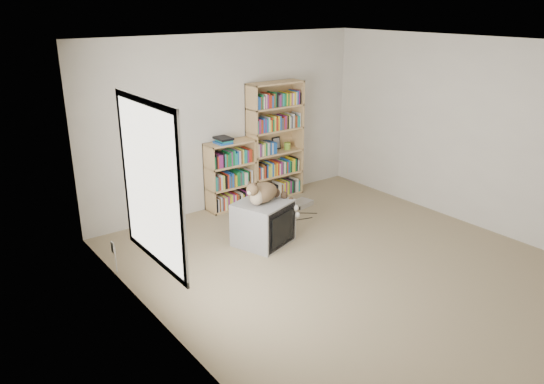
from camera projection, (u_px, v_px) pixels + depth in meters
floor at (345, 264)px, 6.21m from camera, size 4.50×5.00×0.01m
wall_back at (228, 123)px, 7.67m from camera, size 4.50×0.02×2.50m
wall_left at (161, 207)px, 4.52m from camera, size 0.02×5.00×2.50m
wall_right at (472, 133)px, 7.05m from camera, size 0.02×5.00×2.50m
ceiling at (356, 44)px, 5.36m from camera, size 4.50×5.00×0.02m
window at (151, 184)px, 4.63m from camera, size 0.02×1.22×1.52m
crt_tv at (263, 223)px, 6.68m from camera, size 0.80×0.76×0.56m
cat at (268, 195)px, 6.56m from camera, size 0.73×0.47×0.54m
bookcase_tall at (274, 144)px, 8.11m from camera, size 0.89×0.30×1.79m
bookcase_short at (230, 177)px, 7.78m from camera, size 0.73×0.30×1.01m
book_stack at (223, 140)px, 7.48m from camera, size 0.21×0.28×0.09m
green_mug at (287, 146)px, 8.25m from camera, size 0.10×0.10×0.11m
framed_print at (276, 143)px, 8.23m from camera, size 0.15×0.05×0.19m
dvd_player at (301, 203)px, 7.97m from camera, size 0.36×0.29×0.07m
wall_outlet at (113, 247)px, 5.91m from camera, size 0.01×0.08×0.13m
floor_cables at (272, 223)px, 7.36m from camera, size 1.20×0.70×0.01m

